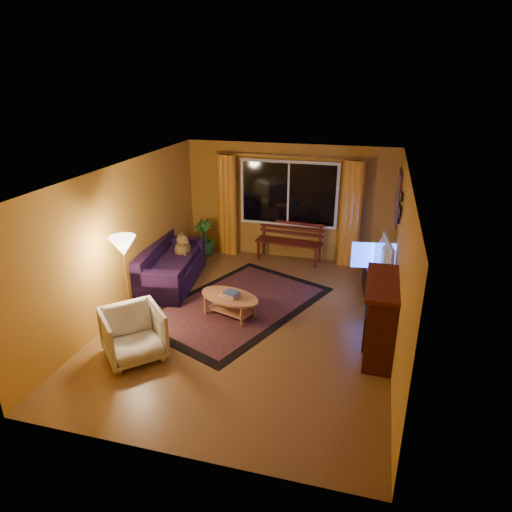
% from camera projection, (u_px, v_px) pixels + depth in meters
% --- Properties ---
extents(floor, '(4.50, 6.00, 0.02)m').
position_uv_depth(floor, '(251.00, 321.00, 7.63)').
color(floor, brown).
rests_on(floor, ground).
extents(ceiling, '(4.50, 6.00, 0.02)m').
position_uv_depth(ceiling, '(251.00, 171.00, 6.69)').
color(ceiling, white).
rests_on(ceiling, ground).
extents(wall_back, '(4.50, 0.02, 2.50)m').
position_uv_depth(wall_back, '(289.00, 202.00, 9.85)').
color(wall_back, '#B8822A').
rests_on(wall_back, ground).
extents(wall_left, '(0.02, 6.00, 2.50)m').
position_uv_depth(wall_left, '(122.00, 238.00, 7.70)').
color(wall_left, '#B8822A').
rests_on(wall_left, ground).
extents(wall_right, '(0.02, 6.00, 2.50)m').
position_uv_depth(wall_right, '(401.00, 266.00, 6.61)').
color(wall_right, '#B8822A').
rests_on(wall_right, ground).
extents(window, '(2.00, 0.02, 1.30)m').
position_uv_depth(window, '(288.00, 194.00, 9.72)').
color(window, black).
rests_on(window, wall_back).
extents(curtain_rod, '(3.20, 0.03, 0.03)m').
position_uv_depth(curtain_rod, '(289.00, 156.00, 9.38)').
color(curtain_rod, '#BF8C3F').
rests_on(curtain_rod, wall_back).
extents(curtain_left, '(0.36, 0.36, 2.24)m').
position_uv_depth(curtain_left, '(228.00, 205.00, 10.11)').
color(curtain_left, orange).
rests_on(curtain_left, ground).
extents(curtain_right, '(0.36, 0.36, 2.24)m').
position_uv_depth(curtain_right, '(351.00, 214.00, 9.46)').
color(curtain_right, orange).
rests_on(curtain_right, ground).
extents(bench, '(1.47, 0.57, 0.43)m').
position_uv_depth(bench, '(289.00, 251.00, 9.99)').
color(bench, '#42140E').
rests_on(bench, ground).
extents(potted_plant, '(0.61, 0.61, 0.83)m').
position_uv_depth(potted_plant, '(203.00, 238.00, 10.19)').
color(potted_plant, '#235B1E').
rests_on(potted_plant, ground).
extents(sofa, '(1.11, 2.08, 0.80)m').
position_uv_depth(sofa, '(172.00, 265.00, 8.82)').
color(sofa, '#1E0E30').
rests_on(sofa, ground).
extents(dog, '(0.41, 0.48, 0.44)m').
position_uv_depth(dog, '(183.00, 247.00, 9.13)').
color(dog, olive).
rests_on(dog, sofa).
extents(armchair, '(1.10, 1.10, 0.83)m').
position_uv_depth(armchair, '(133.00, 332.00, 6.51)').
color(armchair, beige).
rests_on(armchair, ground).
extents(floor_lamp, '(0.35, 0.35, 1.61)m').
position_uv_depth(floor_lamp, '(127.00, 285.00, 7.05)').
color(floor_lamp, '#BF8C3F').
rests_on(floor_lamp, ground).
extents(rug, '(3.18, 3.82, 0.02)m').
position_uv_depth(rug, '(237.00, 305.00, 8.12)').
color(rug, maroon).
rests_on(rug, ground).
extents(coffee_table, '(1.37, 1.37, 0.40)m').
position_uv_depth(coffee_table, '(230.00, 306.00, 7.68)').
color(coffee_table, '#B67A4C').
rests_on(coffee_table, ground).
extents(tv_console, '(0.60, 1.34, 0.54)m').
position_uv_depth(tv_console, '(378.00, 285.00, 8.28)').
color(tv_console, black).
rests_on(tv_console, ground).
extents(television, '(0.29, 1.05, 0.60)m').
position_uv_depth(television, '(381.00, 256.00, 8.06)').
color(television, black).
rests_on(television, tv_console).
extents(fireplace, '(0.40, 1.20, 1.10)m').
position_uv_depth(fireplace, '(381.00, 320.00, 6.56)').
color(fireplace, maroon).
rests_on(fireplace, ground).
extents(mirror_cluster, '(0.06, 0.60, 0.56)m').
position_uv_depth(mirror_cluster, '(400.00, 206.00, 7.58)').
color(mirror_cluster, black).
rests_on(mirror_cluster, wall_right).
extents(painting, '(0.04, 0.76, 0.96)m').
position_uv_depth(painting, '(398.00, 197.00, 8.66)').
color(painting, orange).
rests_on(painting, wall_right).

